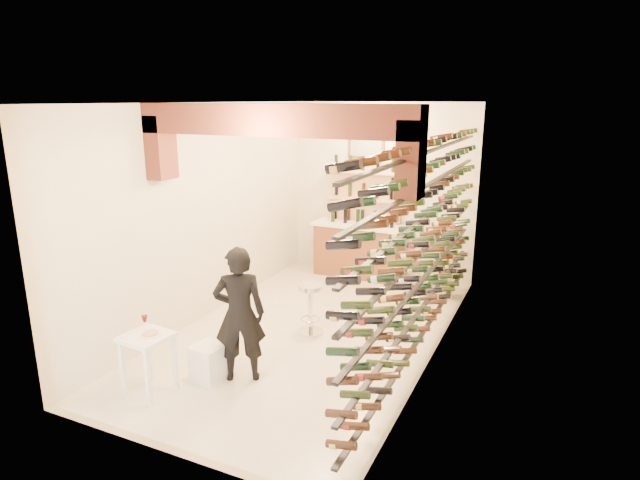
# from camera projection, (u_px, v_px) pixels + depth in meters

# --- Properties ---
(ground) EXTENTS (6.00, 6.00, 0.00)m
(ground) POSITION_uv_depth(u_px,v_px,m) (311.00, 332.00, 7.63)
(ground) COLOR beige
(ground) RESTS_ON ground
(room_shell) EXTENTS (3.52, 6.02, 3.21)m
(room_shell) POSITION_uv_depth(u_px,v_px,m) (302.00, 179.00, 6.82)
(room_shell) COLOR beige
(room_shell) RESTS_ON ground
(wine_rack) EXTENTS (0.32, 5.70, 2.56)m
(wine_rack) POSITION_uv_depth(u_px,v_px,m) (421.00, 240.00, 6.60)
(wine_rack) COLOR black
(wine_rack) RESTS_ON ground
(back_counter) EXTENTS (1.70, 0.62, 1.29)m
(back_counter) POSITION_uv_depth(u_px,v_px,m) (358.00, 248.00, 9.93)
(back_counter) COLOR brown
(back_counter) RESTS_ON ground
(back_shelving) EXTENTS (1.40, 0.31, 2.73)m
(back_shelving) POSITION_uv_depth(u_px,v_px,m) (363.00, 213.00, 9.98)
(back_shelving) COLOR #DCA67C
(back_shelving) RESTS_ON ground
(tasting_table) EXTENTS (0.53, 0.53, 0.86)m
(tasting_table) POSITION_uv_depth(u_px,v_px,m) (147.00, 345.00, 5.91)
(tasting_table) COLOR white
(tasting_table) RESTS_ON ground
(white_stool) EXTENTS (0.39, 0.39, 0.44)m
(white_stool) POSITION_uv_depth(u_px,v_px,m) (209.00, 362.00, 6.30)
(white_stool) COLOR white
(white_stool) RESTS_ON ground
(person) EXTENTS (0.72, 0.64, 1.64)m
(person) POSITION_uv_depth(u_px,v_px,m) (239.00, 314.00, 6.17)
(person) COLOR black
(person) RESTS_ON ground
(chrome_barstool) EXTENTS (0.37, 0.37, 0.72)m
(chrome_barstool) POSITION_uv_depth(u_px,v_px,m) (310.00, 305.00, 7.51)
(chrome_barstool) COLOR silver
(chrome_barstool) RESTS_ON ground
(crate_lower) EXTENTS (0.54, 0.44, 0.28)m
(crate_lower) POSITION_uv_depth(u_px,v_px,m) (438.00, 288.00, 8.98)
(crate_lower) COLOR tan
(crate_lower) RESTS_ON ground
(crate_upper) EXTENTS (0.50, 0.38, 0.27)m
(crate_upper) POSITION_uv_depth(u_px,v_px,m) (439.00, 273.00, 8.91)
(crate_upper) COLOR tan
(crate_upper) RESTS_ON crate_lower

